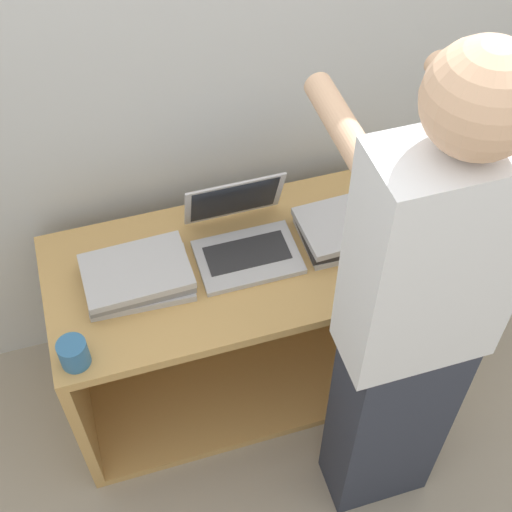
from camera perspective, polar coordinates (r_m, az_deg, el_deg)
ground_plane at (r=2.82m, az=1.32°, el=-14.40°), size 12.00×12.00×0.00m
wall_back at (r=2.34m, az=-3.73°, el=14.88°), size 8.00×0.05×2.40m
cart at (r=2.70m, az=-1.03°, el=-4.04°), size 1.35×0.62×0.72m
laptop_open at (r=2.37m, az=-1.02°, el=1.46°), size 0.34×0.32×0.24m
laptop_stack_left at (r=2.31m, az=-9.47°, el=-1.58°), size 0.35×0.25×0.08m
laptop_stack_right at (r=2.43m, az=7.54°, el=2.26°), size 0.35×0.25×0.08m
person at (r=1.98m, az=12.39°, el=-5.86°), size 0.40×0.54×1.83m
mug at (r=2.16m, az=-14.38°, el=-7.55°), size 0.09×0.09×0.09m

